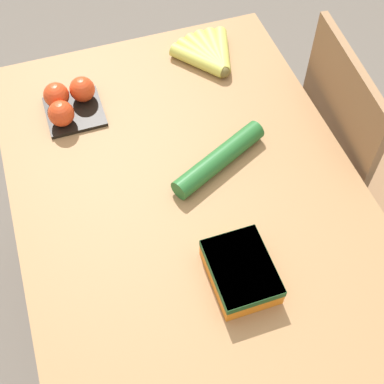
# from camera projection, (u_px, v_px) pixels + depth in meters

# --- Properties ---
(ground_plane) EXTENTS (12.00, 12.00, 0.00)m
(ground_plane) POSITION_uv_depth(u_px,v_px,m) (192.00, 324.00, 1.87)
(ground_plane) COLOR #665B51
(dining_table) EXTENTS (1.19, 0.80, 0.77)m
(dining_table) POSITION_uv_depth(u_px,v_px,m) (192.00, 227.00, 1.33)
(dining_table) COLOR #9E7044
(dining_table) RESTS_ON ground_plane
(chair) EXTENTS (0.45, 0.43, 0.96)m
(chair) POSITION_uv_depth(u_px,v_px,m) (355.00, 171.00, 1.62)
(chair) COLOR #8E6642
(chair) RESTS_ON ground_plane
(banana_bunch) EXTENTS (0.19, 0.19, 0.04)m
(banana_bunch) POSITION_uv_depth(u_px,v_px,m) (209.00, 55.00, 1.49)
(banana_bunch) COLOR brown
(banana_bunch) RESTS_ON dining_table
(tomato_pack) EXTENTS (0.14, 0.14, 0.08)m
(tomato_pack) POSITION_uv_depth(u_px,v_px,m) (68.00, 102.00, 1.36)
(tomato_pack) COLOR black
(tomato_pack) RESTS_ON dining_table
(carrot_bag) EXTENTS (0.16, 0.12, 0.06)m
(carrot_bag) POSITION_uv_depth(u_px,v_px,m) (241.00, 271.00, 1.09)
(carrot_bag) COLOR orange
(carrot_bag) RESTS_ON dining_table
(cucumber_near) EXTENTS (0.16, 0.26, 0.05)m
(cucumber_near) POSITION_uv_depth(u_px,v_px,m) (219.00, 159.00, 1.27)
(cucumber_near) COLOR #236028
(cucumber_near) RESTS_ON dining_table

